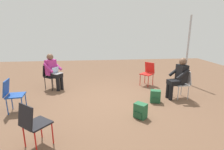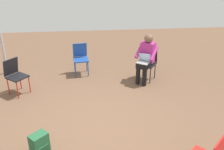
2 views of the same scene
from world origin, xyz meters
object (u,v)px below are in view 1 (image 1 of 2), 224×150
Objects in this scene: chair_east at (12,93)px; backpack_by_empty_chair at (155,97)px; chair_southwest at (148,72)px; person_with_laptop at (53,70)px; chair_northeast at (33,122)px; chair_southeast at (50,75)px; chair_west at (183,82)px; person_in_black at (179,76)px; backpack_near_laptop_user at (140,111)px.

backpack_by_empty_chair is (-3.77, -0.19, -0.34)m from chair_east.
chair_southwest is 3.39m from person_with_laptop.
person_with_laptop reaches higher than chair_northeast.
chair_east is at bearing 2.88° from backpack_by_empty_chair.
chair_east reaches higher than backpack_by_empty_chair.
person_with_laptop is at bearing 90.00° from chair_southeast.
chair_east is at bearing 88.00° from chair_west.
chair_southwest and chair_east have the same top height.
person_in_black reaches higher than chair_northeast.
chair_east is at bearing -11.80° from backpack_near_laptop_user.
backpack_near_laptop_user is at bearing 116.35° from chair_southwest.
chair_west reaches higher than backpack_near_laptop_user.
chair_east is (0.98, -1.51, 0.00)m from chair_northeast.
chair_east is (0.52, 1.77, 0.00)m from chair_southeast.
backpack_by_empty_chair is at bearing 99.60° from person_in_black.
person_with_laptop is at bearing -25.44° from backpack_by_empty_chair.
backpack_near_laptop_user is (0.92, 2.43, -0.34)m from chair_southwest.
person_with_laptop is (-0.66, -1.67, 0.20)m from chair_east.
backpack_near_laptop_user and backpack_by_empty_chair have the same top height.
chair_west is 2.36× the size of backpack_by_empty_chair.
chair_east is 4.56m from person_in_black.
chair_northeast is 3.20m from person_with_laptop.
person_with_laptop reaches higher than chair_southeast.
person_in_black is 3.44× the size of backpack_by_empty_chair.
backpack_by_empty_chair is at bearing 127.78° from chair_southwest.
chair_southeast and chair_east have the same top height.
person_with_laptop is at bearing 48.97° from chair_southwest.
chair_southeast is at bearing 65.03° from chair_west.
chair_west is at bearing 108.02° from person_with_laptop.
chair_east is 3.79m from backpack_by_empty_chair.
chair_west is 1.00× the size of chair_northeast.
person_with_laptop reaches higher than chair_southwest.
backpack_near_laptop_user is at bearing 81.90° from chair_southeast.
backpack_near_laptop_user is (-3.11, 0.65, -0.34)m from chair_east.
person_in_black is 3.44× the size of backpack_near_laptop_user.
person_with_laptop is 4.08m from person_in_black.
person_in_black reaches higher than chair_east.
backpack_near_laptop_user is 1.07m from backpack_by_empty_chair.
chair_east is at bearing 87.92° from person_in_black.
chair_west is at bearing -145.46° from backpack_near_laptop_user.
chair_southeast is at bearing -25.88° from backpack_by_empty_chair.
person_in_black is at bearing 157.49° from chair_southwest.
chair_west is 4.73m from chair_east.
person_with_laptop is (0.32, -3.18, 0.20)m from chair_northeast.
chair_northeast is at bearing 111.04° from person_in_black.
chair_northeast is at bearing 94.21° from chair_southwest.
person_in_black is (0.17, 0.02, 0.20)m from chair_west.
backpack_by_empty_chair is (-0.66, -0.84, 0.00)m from backpack_near_laptop_user.
chair_northeast is 0.69× the size of person_in_black.
chair_west is at bearing 163.74° from chair_southwest.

